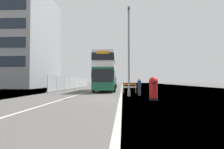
{
  "coord_description": "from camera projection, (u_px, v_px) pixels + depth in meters",
  "views": [
    {
      "loc": [
        2.09,
        -16.54,
        1.42
      ],
      "look_at": [
        0.79,
        7.41,
        2.2
      ],
      "focal_mm": 32.08,
      "sensor_mm": 36.0,
      "label": 1
    }
  ],
  "objects": [
    {
      "name": "red_pillar_postbox",
      "position": [
        153.0,
        87.0,
        14.66
      ],
      "size": [
        0.67,
        0.67,
        1.72
      ],
      "color": "black",
      "rests_on": "ground"
    },
    {
      "name": "car_oncoming_near",
      "position": [
        112.0,
        83.0,
        42.53
      ],
      "size": [
        2.08,
        4.07,
        2.33
      ],
      "color": "slate",
      "rests_on": "ground"
    },
    {
      "name": "pedestrian_at_kerb",
      "position": [
        139.0,
        87.0,
        19.33
      ],
      "size": [
        0.34,
        0.34,
        1.7
      ],
      "color": "#2D3342",
      "rests_on": "ground"
    },
    {
      "name": "construction_site_fence",
      "position": [
        75.0,
        83.0,
        37.62
      ],
      "size": [
        0.44,
        27.4,
        2.17
      ],
      "color": "#A8AAAD",
      "rests_on": "ground"
    },
    {
      "name": "lamppost_foreground",
      "position": [
        129.0,
        54.0,
        18.74
      ],
      "size": [
        0.29,
        0.7,
        8.36
      ],
      "color": "gray",
      "rests_on": "ground"
    },
    {
      "name": "roadworks_barrier",
      "position": [
        129.0,
        87.0,
        23.41
      ],
      "size": [
        1.62,
        0.73,
        1.13
      ],
      "color": "orange",
      "rests_on": "ground"
    },
    {
      "name": "car_receding_far",
      "position": [
        113.0,
        82.0,
        58.41
      ],
      "size": [
        1.97,
        3.83,
        2.2
      ],
      "color": "maroon",
      "rests_on": "ground"
    },
    {
      "name": "ground",
      "position": [
        104.0,
        99.0,
        16.66
      ],
      "size": [
        140.0,
        280.0,
        0.1
      ],
      "color": "#565451"
    },
    {
      "name": "bare_tree_far_verge_near",
      "position": [
        43.0,
        77.0,
        43.69
      ],
      "size": [
        2.29,
        2.8,
        4.53
      ],
      "color": "#4C3D2D",
      "rests_on": "ground"
    },
    {
      "name": "car_receding_mid",
      "position": [
        113.0,
        82.0,
        48.74
      ],
      "size": [
        2.1,
        4.17,
        2.29
      ],
      "color": "gray",
      "rests_on": "ground"
    },
    {
      "name": "double_decker_bus",
      "position": [
        106.0,
        72.0,
        28.31
      ],
      "size": [
        3.05,
        11.48,
        5.03
      ],
      "color": "#196042",
      "rests_on": "ground"
    }
  ]
}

